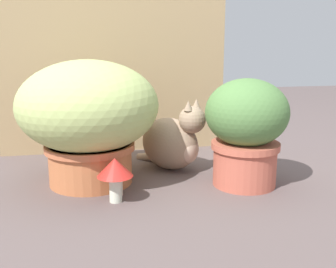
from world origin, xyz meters
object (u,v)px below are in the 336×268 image
at_px(cat, 173,141).
at_px(mushroom_ornament_red, 115,170).
at_px(mushroom_ornament_pink, 118,173).
at_px(leafy_planter, 246,128).
at_px(grass_planter, 89,115).

distance_m(cat, mushroom_ornament_red, 0.41).
bearing_deg(mushroom_ornament_pink, leafy_planter, 2.67).
xyz_separation_m(grass_planter, leafy_planter, (0.57, -0.13, -0.04)).
relative_size(leafy_planter, mushroom_ornament_pink, 3.54).
xyz_separation_m(grass_planter, mushroom_ornament_pink, (0.09, -0.16, -0.18)).
distance_m(grass_planter, cat, 0.38).
relative_size(grass_planter, mushroom_ornament_red, 3.41).
bearing_deg(mushroom_ornament_pink, cat, 45.65).
xyz_separation_m(leafy_planter, cat, (-0.23, 0.23, -0.10)).
relative_size(mushroom_ornament_pink, mushroom_ornament_red, 0.74).
xyz_separation_m(grass_planter, cat, (0.34, 0.10, -0.14)).
bearing_deg(mushroom_ornament_red, mushroom_ornament_pink, 76.91).
bearing_deg(cat, mushroom_ornament_pink, -134.35).
xyz_separation_m(mushroom_ornament_pink, mushroom_ornament_red, (-0.01, -0.06, 0.03)).
bearing_deg(cat, leafy_planter, -45.71).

